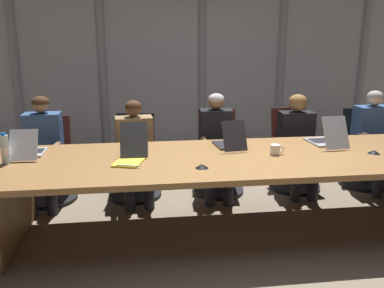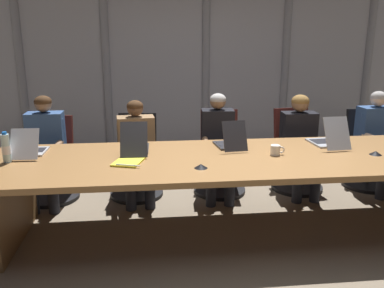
# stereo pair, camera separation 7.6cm
# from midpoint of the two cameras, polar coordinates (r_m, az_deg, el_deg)

# --- Properties ---
(ground_plane) EXTENTS (13.26, 13.26, 0.00)m
(ground_plane) POSITION_cam_midpoint_polar(r_m,az_deg,el_deg) (3.96, 6.48, -11.77)
(ground_plane) COLOR #7F705B
(conference_table) EXTENTS (4.43, 1.24, 0.72)m
(conference_table) POSITION_cam_midpoint_polar(r_m,az_deg,el_deg) (3.73, 6.75, -3.63)
(conference_table) COLOR olive
(conference_table) RESTS_ON ground_plane
(curtain_backdrop) EXTENTS (6.63, 0.17, 3.07)m
(curtain_backdrop) POSITION_cam_midpoint_polar(r_m,az_deg,el_deg) (6.25, 1.36, 12.79)
(curtain_backdrop) COLOR #B2B2B7
(curtain_backdrop) RESTS_ON ground_plane
(laptop_left_end) EXTENTS (0.25, 0.44, 0.27)m
(laptop_left_end) POSITION_cam_midpoint_polar(r_m,az_deg,el_deg) (3.98, -21.16, -0.68)
(laptop_left_end) COLOR #BCBCC1
(laptop_left_end) RESTS_ON conference_table
(laptop_left_mid) EXTENTS (0.26, 0.51, 0.31)m
(laptop_left_mid) POSITION_cam_midpoint_polar(r_m,az_deg,el_deg) (3.83, -7.37, -0.23)
(laptop_left_mid) COLOR #2D2D33
(laptop_left_mid) RESTS_ON conference_table
(laptop_center) EXTENTS (0.27, 0.45, 0.29)m
(laptop_center) POSITION_cam_midpoint_polar(r_m,az_deg,el_deg) (3.96, 5.85, 0.25)
(laptop_center) COLOR #2D2D33
(laptop_center) RESTS_ON conference_table
(laptop_right_mid) EXTENTS (0.27, 0.50, 0.31)m
(laptop_right_mid) POSITION_cam_midpoint_polar(r_m,az_deg,el_deg) (4.24, 18.91, 0.57)
(laptop_right_mid) COLOR #A8ADB7
(laptop_right_mid) RESTS_ON conference_table
(office_chair_left_end) EXTENTS (0.60, 0.60, 0.90)m
(office_chair_left_end) POSITION_cam_midpoint_polar(r_m,az_deg,el_deg) (4.80, -18.64, -3.25)
(office_chair_left_end) COLOR #511E19
(office_chair_left_end) RESTS_ON ground_plane
(office_chair_left_mid) EXTENTS (0.60, 0.60, 0.91)m
(office_chair_left_mid) POSITION_cam_midpoint_polar(r_m,az_deg,el_deg) (4.69, -7.31, -2.98)
(office_chair_left_mid) COLOR black
(office_chair_left_mid) RESTS_ON ground_plane
(office_chair_center) EXTENTS (0.60, 0.60, 0.94)m
(office_chair_center) POSITION_cam_midpoint_polar(r_m,az_deg,el_deg) (4.76, 4.33, -2.53)
(office_chair_center) COLOR #511E19
(office_chair_center) RESTS_ON ground_plane
(office_chair_right_mid) EXTENTS (0.60, 0.61, 0.94)m
(office_chair_right_mid) POSITION_cam_midpoint_polar(r_m,az_deg,el_deg) (5.01, 14.77, -2.10)
(office_chair_right_mid) COLOR #511E19
(office_chair_right_mid) RESTS_ON ground_plane
(office_chair_right_end) EXTENTS (0.60, 0.60, 0.91)m
(office_chair_right_end) POSITION_cam_midpoint_polar(r_m,az_deg,el_deg) (5.39, 23.75, -1.78)
(office_chair_right_end) COLOR black
(office_chair_right_end) RESTS_ON ground_plane
(person_left_end) EXTENTS (0.39, 0.55, 1.16)m
(person_left_end) POSITION_cam_midpoint_polar(r_m,az_deg,el_deg) (4.57, -19.40, -0.13)
(person_left_end) COLOR #335184
(person_left_end) RESTS_ON ground_plane
(person_left_mid) EXTENTS (0.44, 0.57, 1.10)m
(person_left_mid) POSITION_cam_midpoint_polar(r_m,az_deg,el_deg) (4.45, -7.22, -0.19)
(person_left_mid) COLOR olive
(person_left_mid) RESTS_ON ground_plane
(person_center) EXTENTS (0.39, 0.56, 1.16)m
(person_center) POSITION_cam_midpoint_polar(r_m,az_deg,el_deg) (4.52, 4.15, 0.44)
(person_center) COLOR black
(person_center) RESTS_ON ground_plane
(person_right_mid) EXTENTS (0.40, 0.55, 1.13)m
(person_right_mid) POSITION_cam_midpoint_polar(r_m,az_deg,el_deg) (4.78, 15.35, 0.73)
(person_right_mid) COLOR black
(person_right_mid) RESTS_ON ground_plane
(person_right_end) EXTENTS (0.44, 0.56, 1.16)m
(person_right_end) POSITION_cam_midpoint_polar(r_m,az_deg,el_deg) (5.19, 25.02, 1.03)
(person_right_end) COLOR #335184
(person_right_end) RESTS_ON ground_plane
(water_bottle_primary) EXTENTS (0.07, 0.07, 0.27)m
(water_bottle_primary) POSITION_cam_midpoint_polar(r_m,az_deg,el_deg) (3.80, -24.03, -0.56)
(water_bottle_primary) COLOR silver
(water_bottle_primary) RESTS_ON conference_table
(coffee_mug_far) EXTENTS (0.13, 0.09, 0.09)m
(coffee_mug_far) POSITION_cam_midpoint_polar(r_m,az_deg,el_deg) (3.79, 12.19, -0.83)
(coffee_mug_far) COLOR white
(coffee_mug_far) RESTS_ON conference_table
(conference_mic_left_side) EXTENTS (0.11, 0.11, 0.03)m
(conference_mic_left_side) POSITION_cam_midpoint_polar(r_m,az_deg,el_deg) (3.35, 1.90, -3.11)
(conference_mic_left_side) COLOR black
(conference_mic_left_side) RESTS_ON conference_table
(conference_mic_middle) EXTENTS (0.11, 0.11, 0.03)m
(conference_mic_middle) POSITION_cam_midpoint_polar(r_m,az_deg,el_deg) (4.09, 24.77, -1.14)
(conference_mic_middle) COLOR black
(conference_mic_middle) RESTS_ON conference_table
(spiral_notepad) EXTENTS (0.30, 0.36, 0.03)m
(spiral_notepad) POSITION_cam_midpoint_polar(r_m,az_deg,el_deg) (3.53, -8.22, -2.44)
(spiral_notepad) COLOR yellow
(spiral_notepad) RESTS_ON conference_table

